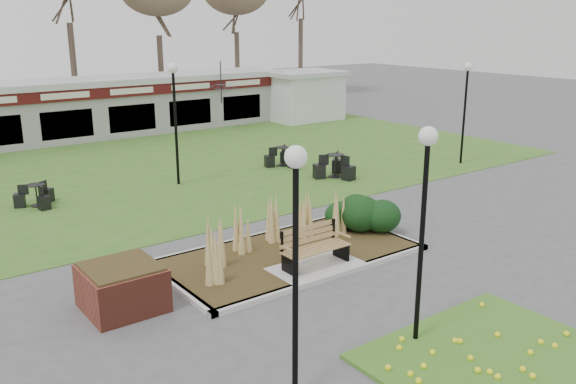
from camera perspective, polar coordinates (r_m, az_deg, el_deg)
ground at (r=14.42m, az=3.00°, el=-7.55°), size 100.00×100.00×0.00m
lawn at (r=24.41m, az=-15.20°, el=1.78°), size 34.00×16.00×0.02m
flower_bed at (r=11.61m, az=18.05°, el=-14.17°), size 4.20×3.00×0.16m
planting_bed at (r=16.01m, az=3.48°, el=-3.72°), size 6.75×3.40×1.27m
park_bench at (r=14.37m, az=2.40°, el=-5.09°), size 1.70×0.66×0.93m
brick_planter at (r=13.00m, az=-15.26°, el=-8.57°), size 1.50×1.50×0.95m
food_pavilion at (r=31.58m, az=-20.81°, el=7.14°), size 24.60×3.40×2.90m
service_hut at (r=35.97m, az=1.42°, el=9.07°), size 4.40×3.40×2.83m
lamp_post_near_left at (r=8.83m, az=0.72°, el=-2.56°), size 0.33×0.33×4.03m
lamp_post_near_right at (r=10.68m, az=12.69°, el=0.26°), size 0.33×0.33×4.01m
lamp_post_mid_right at (r=21.63m, az=-10.60°, el=8.73°), size 0.36×0.36×4.29m
lamp_post_far_right at (r=25.57m, az=16.33°, el=9.08°), size 0.34×0.34×4.08m
bistro_set_b at (r=20.81m, az=-22.43°, el=-0.59°), size 1.31×1.23×0.70m
bistro_set_c at (r=22.83m, az=4.43°, el=2.11°), size 1.60×1.53×0.86m
bistro_set_d at (r=24.54m, az=-0.51°, el=3.05°), size 1.40×1.39×0.77m
patio_umbrella at (r=32.89m, az=-6.25°, el=8.58°), size 2.21×2.24×2.50m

